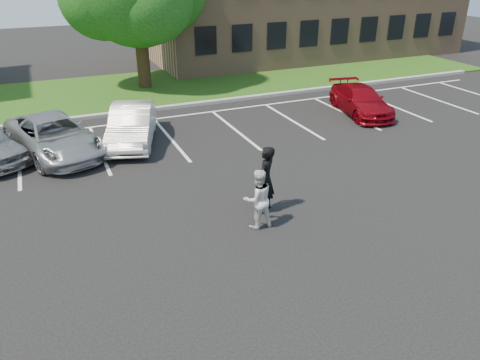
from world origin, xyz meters
name	(u,v)px	position (x,y,z in m)	size (l,w,h in m)	color
ground_plane	(255,238)	(0.00, 0.00, 0.00)	(90.00, 90.00, 0.00)	black
curb	(147,110)	(0.00, 12.00, 0.07)	(40.00, 0.30, 0.15)	gray
grass_strip	(130,90)	(0.00, 16.00, 0.04)	(44.00, 8.00, 0.08)	#173E0B
stall_lines	(196,127)	(1.40, 8.95, 0.01)	(34.00, 5.36, 0.01)	white
man_black_suit	(266,180)	(0.88, 1.23, 0.99)	(0.72, 0.47, 1.97)	black
man_white_shirt	(258,199)	(0.31, 0.53, 0.84)	(0.81, 0.63, 1.68)	silver
car_silver_minivan	(54,136)	(-4.30, 8.12, 0.70)	(2.32, 5.04, 1.40)	#A6A8AD
car_white_sedan	(132,125)	(-1.44, 8.18, 0.73)	(1.55, 4.44, 1.46)	silver
car_red_compact	(361,101)	(8.98, 7.71, 0.62)	(1.74, 4.28, 1.24)	maroon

